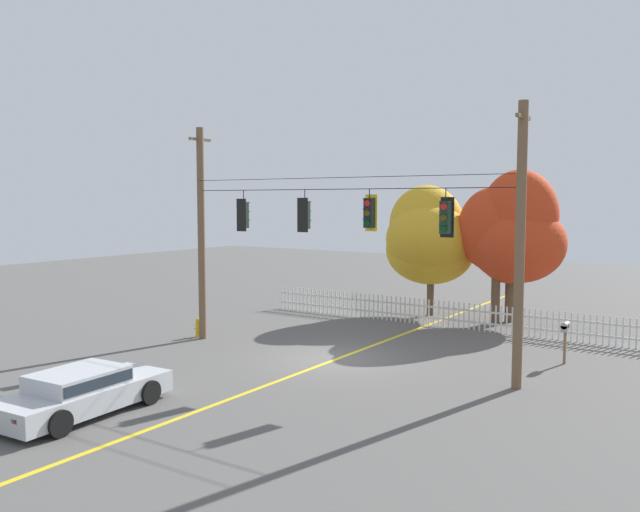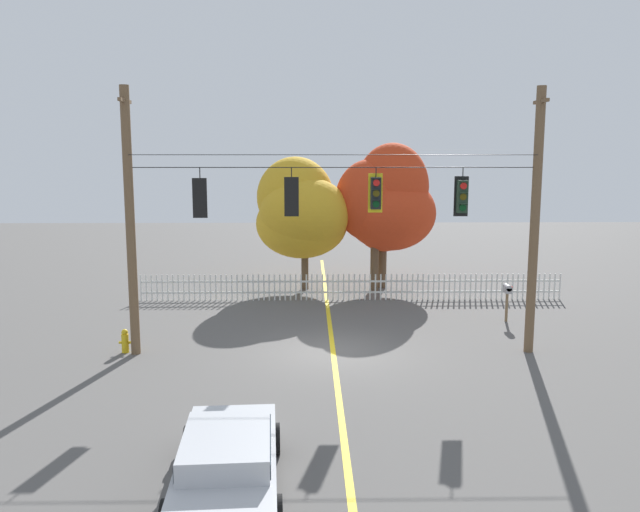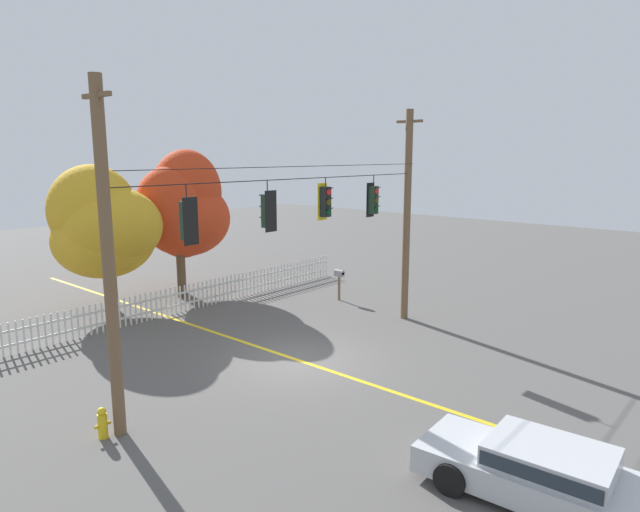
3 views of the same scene
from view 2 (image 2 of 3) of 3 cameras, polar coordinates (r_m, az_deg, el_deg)
The scene contains 14 objects.
ground at distance 20.05m, azimuth 1.18°, elevation -8.62°, with size 80.00×80.00×0.00m, color #565451.
lane_centerline_stripe at distance 20.05m, azimuth 1.18°, elevation -8.61°, with size 0.16×36.00×0.01m, color gold.
signal_support_span at distance 19.23m, azimuth 1.22°, elevation 3.18°, with size 12.49×1.10×8.09m.
traffic_signal_northbound_primary at distance 19.42m, azimuth -10.64°, elevation 5.15°, with size 0.43×0.38×1.49m.
traffic_signal_northbound_secondary at distance 19.15m, azimuth -2.55°, elevation 5.35°, with size 0.43×0.38×1.45m.
traffic_signal_westbound_side at distance 19.26m, azimuth 5.00°, elevation 5.63°, with size 0.43×0.38×1.36m.
traffic_signal_southbound_primary at distance 19.71m, azimuth 12.58°, elevation 5.22°, with size 0.43×0.38×1.48m.
white_picket_fence at distance 27.11m, azimuth 2.84°, elevation -2.79°, with size 17.87×0.06×1.11m.
autumn_maple_near_fence at distance 28.98m, azimuth -1.73°, elevation 3.95°, with size 4.27×3.98×6.05m.
autumn_maple_mid at distance 29.08m, azimuth 5.08°, elevation 4.47°, with size 3.80×2.83×5.93m.
autumn_oak_far_east at distance 29.46m, azimuth 6.18°, elevation 4.71°, with size 4.16×4.10×6.66m.
parked_car at distance 12.16m, azimuth -8.28°, elevation -17.65°, with size 2.13×4.63×1.15m.
fire_hydrant at distance 20.85m, azimuth -17.03°, elevation -7.28°, with size 0.38×0.22×0.75m.
roadside_mailbox at distance 24.43m, azimuth 16.40°, elevation -3.05°, with size 0.25×0.44×1.39m.
Camera 2 is at (-0.73, -19.12, 6.00)m, focal length 35.80 mm.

